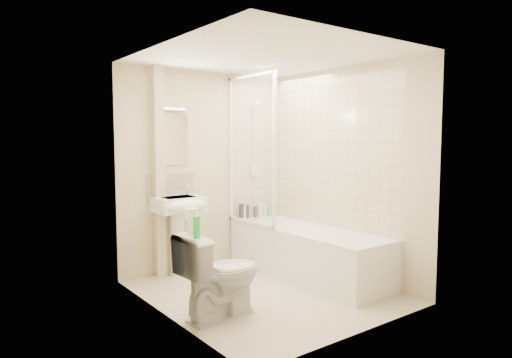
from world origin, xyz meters
TOP-DOWN VIEW (x-y plane):
  - floor at (0.00, 0.00)m, footprint 2.50×2.50m
  - wall_back at (0.00, 1.25)m, footprint 2.20×0.02m
  - wall_left at (-1.10, 0.00)m, footprint 0.02×2.50m
  - wall_right at (1.10, 0.00)m, footprint 0.02×2.50m
  - ceiling at (0.00, 0.00)m, footprint 2.20×2.50m
  - tile_back at (0.75, 1.24)m, footprint 0.70×0.01m
  - tile_right at (1.09, 0.18)m, footprint 0.01×2.10m
  - pipe_boxing at (-0.62, 1.19)m, footprint 0.12×0.12m
  - splashback at (-0.45, 1.24)m, footprint 0.60×0.02m
  - mirror at (-0.45, 1.24)m, footprint 0.46×0.01m
  - strip_light at (-0.45, 1.22)m, footprint 0.42×0.07m
  - bathtub at (0.75, 0.18)m, footprint 0.70×2.10m
  - shower_screen at (0.40, 0.80)m, footprint 0.04×0.92m
  - shower_fixture at (0.75, 1.19)m, footprint 0.10×0.16m
  - pedestal_sink at (-0.45, 1.01)m, footprint 0.54×0.49m
  - bottle_black_a at (0.51, 1.16)m, footprint 0.07×0.07m
  - bottle_white_a at (0.55, 1.16)m, footprint 0.06×0.06m
  - bottle_black_b at (0.60, 1.16)m, footprint 0.05×0.05m
  - bottle_blue at (0.73, 1.16)m, footprint 0.05×0.05m
  - bottle_cream at (0.82, 1.16)m, footprint 0.06×0.06m
  - bottle_white_b at (0.90, 1.16)m, footprint 0.06×0.06m
  - bottle_green at (0.97, 1.16)m, footprint 0.06×0.06m
  - toilet at (-0.72, -0.27)m, footprint 0.55×0.82m
  - toilet_roll_lower at (-0.94, -0.20)m, footprint 0.10×0.10m
  - toilet_roll_upper at (-0.97, -0.21)m, footprint 0.11×0.11m
  - green_bottle at (-1.02, -0.39)m, footprint 0.06×0.06m

SIDE VIEW (x-z plane):
  - floor at x=0.00m, z-range 0.00..0.00m
  - bathtub at x=0.75m, z-range 0.01..0.56m
  - toilet at x=-0.72m, z-range 0.00..0.77m
  - bottle_green at x=0.97m, z-range 0.55..0.65m
  - bottle_blue at x=0.73m, z-range 0.55..0.69m
  - bottle_white_b at x=0.90m, z-range 0.55..0.69m
  - bottle_white_a at x=0.55m, z-range 0.55..0.71m
  - bottle_black_b at x=0.60m, z-range 0.55..0.72m
  - bottle_cream at x=0.82m, z-range 0.55..0.73m
  - bottle_black_a at x=0.51m, z-range 0.55..0.75m
  - pedestal_sink at x=-0.45m, z-range 0.21..1.26m
  - toilet_roll_lower at x=-0.94m, z-range 0.77..0.88m
  - green_bottle at x=-1.02m, z-range 0.77..0.96m
  - toilet_roll_upper at x=-0.97m, z-range 0.88..0.99m
  - splashback at x=-0.45m, z-range 0.88..1.18m
  - wall_back at x=0.00m, z-range 0.00..2.40m
  - wall_left at x=-1.10m, z-range 0.00..2.40m
  - wall_right at x=1.10m, z-range 0.00..2.40m
  - pipe_boxing at x=-0.62m, z-range 0.00..2.40m
  - tile_back at x=0.75m, z-range 0.55..2.30m
  - tile_right at x=1.09m, z-range 0.55..2.30m
  - shower_screen at x=0.40m, z-range 0.55..2.35m
  - shower_fixture at x=0.75m, z-range 1.05..2.04m
  - mirror at x=-0.45m, z-range 1.28..1.88m
  - strip_light at x=-0.45m, z-range 1.92..1.98m
  - ceiling at x=0.00m, z-range 2.39..2.41m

